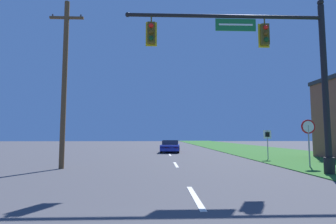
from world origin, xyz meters
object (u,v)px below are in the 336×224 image
(route_sign_post, at_px, (267,138))
(car_ahead, at_px, (170,146))
(utility_pole_near, at_px, (64,80))
(stop_sign, at_px, (308,132))
(signal_mast, at_px, (277,66))

(route_sign_post, bearing_deg, car_ahead, 126.94)
(car_ahead, bearing_deg, utility_pole_near, -115.06)
(utility_pole_near, bearing_deg, stop_sign, 0.26)
(car_ahead, xyz_separation_m, utility_pole_near, (-6.17, -13.20, 4.00))
(stop_sign, distance_m, utility_pole_near, 13.28)
(signal_mast, distance_m, stop_sign, 4.78)
(route_sign_post, relative_size, utility_pole_near, 0.23)
(route_sign_post, bearing_deg, stop_sign, -85.68)
(signal_mast, xyz_separation_m, utility_pole_near, (-10.20, 2.51, -0.17))
(signal_mast, relative_size, car_ahead, 1.95)
(route_sign_post, bearing_deg, signal_mast, -109.09)
(car_ahead, height_order, utility_pole_near, utility_pole_near)
(car_ahead, height_order, route_sign_post, route_sign_post)
(signal_mast, distance_m, route_sign_post, 8.17)
(signal_mast, xyz_separation_m, stop_sign, (2.79, 2.56, -2.91))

